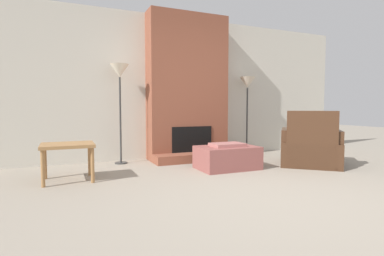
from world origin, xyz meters
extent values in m
plane|color=gray|center=(0.00, 0.00, 0.00)|extent=(24.00, 24.00, 0.00)
cube|color=beige|center=(0.00, 2.81, 1.30)|extent=(7.14, 0.06, 2.60)
cube|color=brown|center=(0.00, 2.58, 1.30)|extent=(1.46, 0.41, 2.60)
cube|color=brown|center=(0.00, 2.21, 0.07)|extent=(1.46, 0.33, 0.14)
cube|color=black|center=(0.00, 2.37, 0.37)|extent=(0.76, 0.02, 0.45)
cube|color=#8C4C47|center=(0.19, 1.45, 0.17)|extent=(0.90, 0.60, 0.34)
cube|color=#A56660|center=(0.19, 1.45, 0.37)|extent=(0.49, 0.33, 0.05)
cube|color=#422819|center=(1.60, 1.22, 0.19)|extent=(1.27, 1.27, 0.39)
cube|color=#422819|center=(1.36, 0.95, 0.44)|extent=(0.67, 0.63, 0.88)
cube|color=#422819|center=(1.87, 0.98, 0.29)|extent=(0.66, 0.72, 0.58)
cube|color=#422819|center=(1.33, 1.45, 0.29)|extent=(0.66, 0.72, 0.58)
cube|color=#9E7042|center=(-2.05, 1.58, 0.46)|extent=(0.63, 0.53, 0.04)
cylinder|color=#9E7042|center=(-2.33, 1.36, 0.22)|extent=(0.04, 0.04, 0.44)
cylinder|color=#9E7042|center=(-1.78, 1.36, 0.22)|extent=(0.04, 0.04, 0.44)
cylinder|color=#9E7042|center=(-2.33, 1.81, 0.22)|extent=(0.04, 0.04, 0.44)
cylinder|color=#9E7042|center=(-1.78, 1.81, 0.22)|extent=(0.04, 0.04, 0.44)
cylinder|color=#333333|center=(-1.22, 2.53, 0.01)|extent=(0.20, 0.20, 0.02)
cylinder|color=#333333|center=(-1.22, 2.53, 0.72)|extent=(0.03, 0.03, 1.41)
cone|color=silver|center=(-1.22, 2.53, 1.54)|extent=(0.30, 0.30, 0.21)
cylinder|color=#333333|center=(1.26, 2.53, 0.01)|extent=(0.20, 0.20, 0.02)
cylinder|color=#333333|center=(1.26, 2.53, 0.67)|extent=(0.03, 0.03, 1.30)
cone|color=silver|center=(1.26, 2.53, 1.43)|extent=(0.30, 0.30, 0.21)
camera|label=1|loc=(-2.09, -2.48, 0.92)|focal=28.00mm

